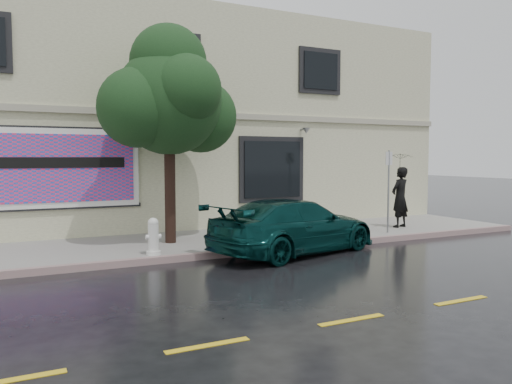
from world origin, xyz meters
name	(u,v)px	position (x,y,z in m)	size (l,w,h in m)	color
ground	(248,271)	(0.00, 0.00, 0.00)	(90.00, 90.00, 0.00)	black
sidewalk	(195,243)	(0.00, 3.25, 0.07)	(20.00, 3.50, 0.15)	gray
curb	(220,254)	(0.00, 1.50, 0.07)	(20.00, 0.18, 0.16)	slate
road_marking	(352,320)	(0.00, -3.50, 0.01)	(19.00, 0.12, 0.01)	gold
building	(142,125)	(0.00, 9.00, 3.50)	(20.00, 8.12, 7.00)	beige
billboard	(59,168)	(-3.20, 4.92, 2.05)	(4.30, 0.16, 2.20)	white
car	(295,226)	(1.83, 1.20, 0.67)	(2.03, 4.59, 1.34)	#072E2D
pedestrian	(400,197)	(6.55, 2.73, 1.09)	(0.69, 0.45, 1.89)	black
umbrella	(401,156)	(6.55, 2.73, 2.37)	(0.89, 0.89, 0.66)	black
street_tree	(169,102)	(-0.70, 3.17, 3.72)	(2.69, 2.69, 4.94)	black
fire_hydrant	(153,237)	(-1.50, 1.80, 0.56)	(0.34, 0.32, 0.83)	silver
sign_pole	(389,183)	(5.47, 2.03, 1.60)	(0.29, 0.08, 2.39)	gray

